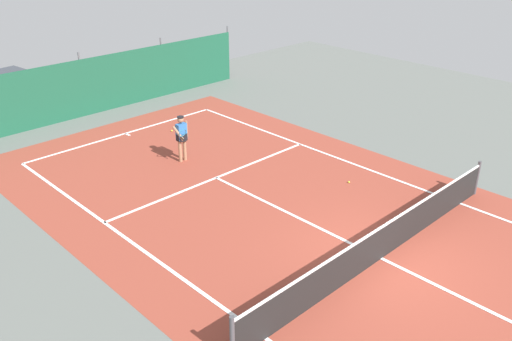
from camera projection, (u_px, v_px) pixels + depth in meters
ground_plane at (381, 258)px, 13.79m from camera, size 36.00×36.00×0.00m
court_surface at (381, 258)px, 13.79m from camera, size 11.02×26.60×0.01m
tennis_net at (383, 241)px, 13.57m from camera, size 10.12×0.10×1.10m
back_fence at (80, 98)px, 23.50m from camera, size 16.30×0.98×2.70m
tennis_player at (182, 135)px, 18.76m from camera, size 0.69×0.77×1.64m
tennis_ball_near_player at (172, 131)px, 21.71m from camera, size 0.07×0.07×0.07m
tennis_ball_midcourt at (349, 182)px, 17.60m from camera, size 0.07×0.07×0.07m
parked_car at (12, 91)px, 23.72m from camera, size 2.42×4.40×1.68m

